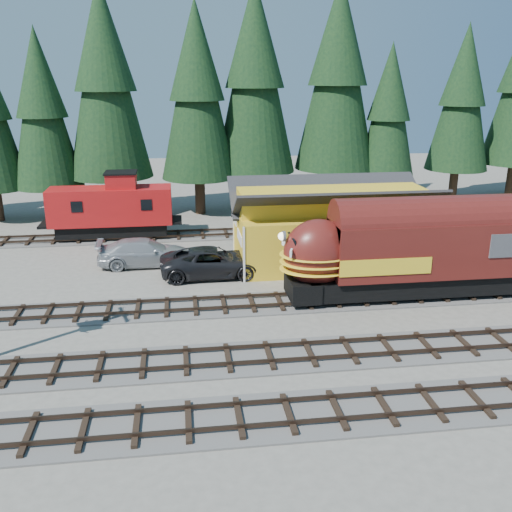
{
  "coord_description": "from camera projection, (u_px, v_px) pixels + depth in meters",
  "views": [
    {
      "loc": [
        -9.56,
        -23.98,
        11.86
      ],
      "look_at": [
        -5.77,
        4.0,
        2.74
      ],
      "focal_mm": 40.0,
      "sensor_mm": 36.0,
      "label": 1
    }
  ],
  "objects": [
    {
      "name": "caboose",
      "position": [
        112.0,
        209.0,
        41.87
      ],
      "size": [
        8.83,
        2.56,
        4.59
      ],
      "color": "black",
      "rests_on": "ground"
    },
    {
      "name": "track_spur",
      "position": [
        176.0,
        236.0,
        43.15
      ],
      "size": [
        32.0,
        3.2,
        0.33
      ],
      "color": "#4C4947",
      "rests_on": "ground"
    },
    {
      "name": "ground",
      "position": [
        385.0,
        330.0,
        27.48
      ],
      "size": [
        120.0,
        120.0,
        0.0
      ],
      "primitive_type": "plane",
      "color": "#6B665B",
      "rests_on": "ground"
    },
    {
      "name": "locomotive",
      "position": [
        417.0,
        254.0,
        30.87
      ],
      "size": [
        15.67,
        3.11,
        4.26
      ],
      "color": "black",
      "rests_on": "ground"
    },
    {
      "name": "depot",
      "position": [
        332.0,
        218.0,
        36.47
      ],
      "size": [
        12.8,
        7.0,
        5.3
      ],
      "color": "gold",
      "rests_on": "ground"
    },
    {
      "name": "pickup_truck_a",
      "position": [
        213.0,
        262.0,
        34.58
      ],
      "size": [
        6.43,
        3.07,
        1.77
      ],
      "primitive_type": "imported",
      "rotation": [
        0.0,
        0.0,
        1.59
      ],
      "color": "black",
      "rests_on": "ground"
    },
    {
      "name": "conifer_backdrop",
      "position": [
        388.0,
        88.0,
        48.65
      ],
      "size": [
        81.04,
        24.32,
        17.41
      ],
      "color": "black",
      "rests_on": "ground"
    },
    {
      "name": "pickup_truck_b",
      "position": [
        145.0,
        252.0,
        36.48
      ],
      "size": [
        6.04,
        2.6,
        1.73
      ],
      "primitive_type": "imported",
      "rotation": [
        0.0,
        0.0,
        1.6
      ],
      "color": "#A4A7AB",
      "rests_on": "ground"
    }
  ]
}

